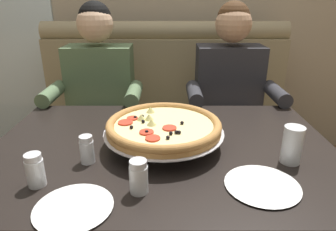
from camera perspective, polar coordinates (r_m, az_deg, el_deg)
The scene contains 12 objects.
booth_bench at distance 2.17m, azimuth -0.69°, elevation -2.63°, with size 1.77×0.78×1.13m.
dining_table at distance 1.22m, azimuth -1.15°, elevation -9.24°, with size 1.34×0.92×0.75m.
diner_left at distance 1.86m, azimuth -13.25°, elevation 2.81°, with size 0.54×0.64×1.27m.
diner_right at distance 1.85m, azimuth 11.68°, elevation 2.84°, with size 0.54×0.64×1.27m.
pizza at distance 1.15m, azimuth -0.98°, elevation -2.11°, with size 0.46×0.46×0.12m.
shaker_parmesan at distance 1.01m, azimuth -24.02°, elevation -9.86°, with size 0.05×0.05×0.11m.
shaker_oregano at distance 0.91m, azimuth -5.70°, elevation -11.92°, with size 0.06×0.06×0.11m.
shaker_pepper_flakes at distance 1.09m, azimuth -15.26°, elevation -6.61°, with size 0.05×0.05×0.10m.
plate_near_left at distance 0.99m, azimuth 17.41°, elevation -12.23°, with size 0.23×0.23×0.02m.
plate_near_right at distance 0.90m, azimuth -17.66°, elevation -16.03°, with size 0.22×0.22×0.02m.
drinking_glass at distance 1.13m, azimuth 22.40°, elevation -5.55°, with size 0.07×0.07×0.13m.
patio_chair at distance 3.65m, azimuth -23.85°, elevation 7.71°, with size 0.40×0.40×0.86m.
Camera 1 is at (0.02, -1.05, 1.30)m, focal length 32.03 mm.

